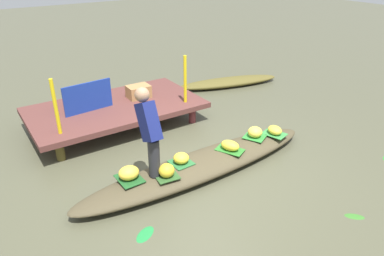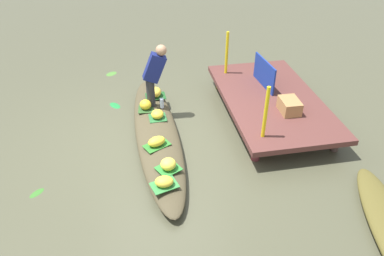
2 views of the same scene
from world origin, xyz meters
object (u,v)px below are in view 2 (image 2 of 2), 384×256
Objects in this scene: produce_crate at (289,106)px; water_bottle at (162,103)px; banana_bunch_4 at (157,114)px; market_banner at (264,73)px; banana_bunch_0 at (168,164)px; banana_bunch_3 at (164,181)px; vendor_boat at (157,134)px; banana_bunch_1 at (155,92)px; banana_bunch_5 at (146,105)px; banana_bunch_2 at (157,141)px; vendor_person at (154,73)px.

water_bottle is at bearing -110.39° from produce_crate.
market_banner reaches higher than banana_bunch_4.
banana_bunch_0 is 0.89× the size of banana_bunch_3.
water_bottle is at bearing 164.60° from vendor_boat.
vendor_boat is at bearing -5.00° from banana_bunch_1.
banana_bunch_5 is at bearing -89.50° from water_bottle.
banana_bunch_1 is 2.64m from produce_crate.
banana_bunch_3 is 1.16× the size of banana_bunch_4.
banana_bunch_4 is (-1.82, 0.10, 0.01)m from banana_bunch_3.
water_bottle reaches higher than banana_bunch_0.
banana_bunch_4 is (-0.84, 0.10, 0.00)m from banana_bunch_2.
banana_bunch_5 is (-1.82, -0.20, 0.01)m from banana_bunch_0.
banana_bunch_1 is 0.31× the size of market_banner.
market_banner is at bearing -173.53° from produce_crate.
banana_bunch_2 is 1.12× the size of banana_bunch_3.
banana_bunch_1 reaches higher than water_bottle.
produce_crate is (0.83, 2.22, 0.19)m from water_bottle.
banana_bunch_0 is 0.37m from banana_bunch_3.
produce_crate is at bearing 60.91° from banana_bunch_1.
vendor_person is 1.34× the size of market_banner.
banana_bunch_5 is 0.51× the size of produce_crate.
water_bottle reaches higher than vendor_boat.
vendor_boat is 13.49× the size of banana_bunch_2.
banana_bunch_5 is at bearing -108.00° from produce_crate.
banana_bunch_2 is at bearing -6.10° from vendor_boat.
banana_bunch_0 is at bearing 6.29° from banana_bunch_5.
banana_bunch_5 is at bearing -177.54° from banana_bunch_3.
banana_bunch_5 is 2.67m from produce_crate.
banana_bunch_2 is 0.84m from banana_bunch_4.
banana_bunch_1 is at bearing 179.16° from banana_bunch_0.
market_banner is (0.23, 2.18, 0.33)m from banana_bunch_1.
banana_bunch_5 is at bearing -89.60° from market_banner.
water_bottle is at bearing 169.36° from banana_bunch_2.
vendor_person is 2.22m from market_banner.
banana_bunch_2 is at bearing -6.94° from banana_bunch_4.
banana_bunch_0 is 1.83m from banana_bunch_5.
vendor_boat is 21.50× the size of water_bottle.
banana_bunch_0 is 0.85× the size of banana_bunch_1.
vendor_person reaches higher than banana_bunch_2.
banana_bunch_4 is at bearing 176.98° from banana_bunch_3.
banana_bunch_1 and banana_bunch_5 have the same top height.
banana_bunch_0 reaches higher than banana_bunch_2.
vendor_person is (-1.94, 0.02, 0.60)m from banana_bunch_0.
water_bottle reaches higher than banana_bunch_2.
banana_bunch_5 reaches higher than water_bottle.
banana_bunch_1 is (-2.27, 0.03, 0.01)m from banana_bunch_0.
banana_bunch_0 reaches higher than banana_bunch_4.
banana_bunch_5 reaches higher than banana_bunch_4.
vendor_boat is 15.15× the size of banana_bunch_3.
banana_bunch_1 reaches higher than vendor_boat.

